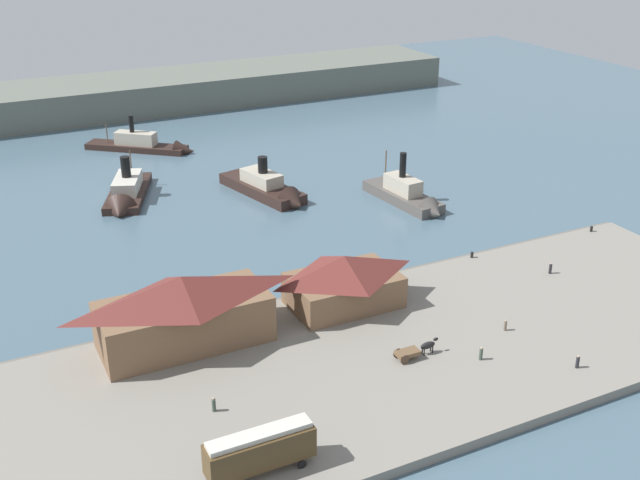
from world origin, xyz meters
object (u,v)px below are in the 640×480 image
ferry_near_quay (148,146)px  mooring_post_west (472,255)px  pedestrian_walking_west (578,362)px  mooring_post_center_west (591,229)px  ferry_outer_harbor (409,197)px  pedestrian_by_tram (505,326)px  pedestrian_standing_center (481,354)px  ferry_shed_customs_shed (344,280)px  pedestrian_near_cart (214,405)px  horse_cart (415,350)px  ferry_approaching_east (126,195)px  ferry_shed_west_terminal (184,310)px  ferry_moored_east (269,189)px  street_tram (260,449)px  pedestrian_near_west_shed (550,269)px

ferry_near_quay → mooring_post_west: bearing=-69.7°
pedestrian_walking_west → mooring_post_center_west: size_ratio=1.84×
ferry_outer_harbor → pedestrian_by_tram: bearing=-107.5°
ferry_outer_harbor → pedestrian_standing_center: bearing=-113.3°
ferry_shed_customs_shed → mooring_post_center_west: ferry_shed_customs_shed is taller
ferry_near_quay → pedestrian_near_cart: bearing=-101.0°
mooring_post_west → horse_cart: bearing=-139.5°
ferry_near_quay → ferry_shed_customs_shed: bearing=-86.9°
pedestrian_by_tram → ferry_approaching_east: 75.66m
ferry_shed_west_terminal → ferry_moored_east: (30.00, 44.43, -4.32)m
ferry_shed_customs_shed → pedestrian_near_cart: (-23.36, -14.56, -2.86)m
street_tram → pedestrian_standing_center: 31.41m
horse_cart → mooring_post_center_west: bearing=22.2°
pedestrian_by_tram → ferry_moored_east: (-6.88, 59.46, -0.39)m
mooring_post_center_west → ferry_approaching_east: ferry_approaching_east is taller
pedestrian_near_cart → ferry_approaching_east: size_ratio=0.08×
ferry_outer_harbor → ferry_near_quay: ferry_outer_harbor is taller
mooring_post_center_west → ferry_approaching_east: 81.23m
pedestrian_near_cart → mooring_post_center_west: size_ratio=1.91×
ferry_outer_harbor → ferry_near_quay: (-33.58, 52.68, -0.33)m
pedestrian_by_tram → horse_cart: bearing=-179.5°
mooring_post_west → mooring_post_center_west: (23.41, -0.57, 0.00)m
pedestrian_by_tram → ferry_near_quay: bearing=101.4°
ferry_shed_west_terminal → mooring_post_west: (46.11, 4.31, -4.16)m
pedestrian_walking_west → pedestrian_standing_center: (-8.97, 6.38, 0.02)m
pedestrian_near_west_shed → mooring_post_west: size_ratio=1.89×
pedestrian_by_tram → ferry_moored_east: bearing=96.6°
ferry_shed_customs_shed → street_tram: bearing=-131.4°
pedestrian_near_cart → pedestrian_standing_center: (31.52, -4.52, -0.01)m
mooring_post_center_west → ferry_shed_customs_shed: bearing=-175.5°
ferry_shed_customs_shed → mooring_post_west: (24.27, 4.33, -3.20)m
street_tram → ferry_approaching_east: ferry_approaching_east is taller
mooring_post_west → ferry_moored_east: ferry_moored_east is taller
ferry_shed_customs_shed → ferry_outer_harbor: (29.10, 29.50, -3.26)m
mooring_post_west → ferry_outer_harbor: bearing=79.1°
mooring_post_center_west → horse_cart: bearing=-157.8°
street_tram → pedestrian_walking_west: 39.70m
street_tram → horse_cart: street_tram is taller
mooring_post_west → ferry_near_quay: size_ratio=0.04×
pedestrian_walking_west → pedestrian_by_tram: bearing=101.2°
ferry_outer_harbor → ferry_near_quay: 62.47m
pedestrian_near_west_shed → mooring_post_center_west: 18.75m
mooring_post_west → ferry_approaching_east: ferry_approaching_east is taller
pedestrian_walking_west → ferry_shed_west_terminal: bearing=146.8°
mooring_post_west → ferry_moored_east: 43.24m
mooring_post_west → ferry_moored_east: bearing=111.9°
pedestrian_near_west_shed → mooring_post_west: (-6.88, 9.42, -0.33)m
horse_cart → mooring_post_center_west: horse_cart is taller
pedestrian_by_tram → pedestrian_standing_center: pedestrian_standing_center is taller
ferry_shed_west_terminal → pedestrian_walking_west: ferry_shed_west_terminal is taller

